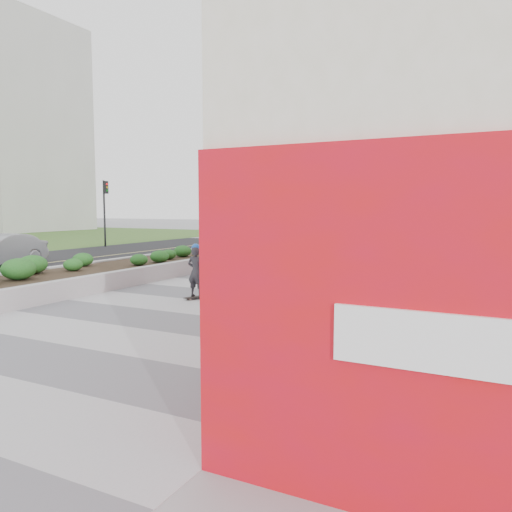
# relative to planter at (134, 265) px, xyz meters

# --- Properties ---
(ground) EXTENTS (160.00, 160.00, 0.00)m
(ground) POSITION_rel_planter_xyz_m (5.50, -7.00, -0.42)
(ground) COLOR gray
(ground) RESTS_ON ground
(walkway) EXTENTS (8.00, 36.00, 0.01)m
(walkway) POSITION_rel_planter_xyz_m (5.50, -4.00, -0.41)
(walkway) COLOR #A8A8AD
(walkway) RESTS_ON ground
(planter) EXTENTS (3.00, 18.00, 0.90)m
(planter) POSITION_rel_planter_xyz_m (0.00, 0.00, 0.00)
(planter) COLOR #9E9EA0
(planter) RESTS_ON ground
(street) EXTENTS (10.00, 40.00, 0.00)m
(street) POSITION_rel_planter_xyz_m (-6.50, 0.00, -0.42)
(street) COLOR black
(street) RESTS_ON ground
(traffic_signal_near) EXTENTS (0.33, 0.28, 4.20)m
(traffic_signal_near) POSITION_rel_planter_xyz_m (-1.73, 10.50, 2.34)
(traffic_signal_near) COLOR black
(traffic_signal_near) RESTS_ON ground
(traffic_signal_far) EXTENTS (0.33, 0.28, 4.20)m
(traffic_signal_far) POSITION_rel_planter_xyz_m (-10.93, 10.00, 2.34)
(traffic_signal_far) COLOR black
(traffic_signal_far) RESTS_ON ground
(distant_bldg_north_l) EXTENTS (16.00, 12.00, 20.00)m
(distant_bldg_north_l) POSITION_rel_planter_xyz_m (0.50, 48.00, 9.58)
(distant_bldg_north_l) COLOR #ADAAA3
(distant_bldg_north_l) RESTS_ON ground
(manhole_cover) EXTENTS (0.44, 0.44, 0.01)m
(manhole_cover) POSITION_rel_planter_xyz_m (6.00, -4.00, -0.42)
(manhole_cover) COLOR #595654
(manhole_cover) RESTS_ON ground
(skateboarder) EXTENTS (0.52, 0.74, 1.52)m
(skateboarder) POSITION_rel_planter_xyz_m (4.48, -2.70, 0.35)
(skateboarder) COLOR beige
(skateboarder) RESTS_ON ground
(car_dark) EXTENTS (3.90, 5.50, 1.48)m
(car_dark) POSITION_rel_planter_xyz_m (-3.00, 12.47, 0.32)
(car_dark) COLOR black
(car_dark) RESTS_ON ground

